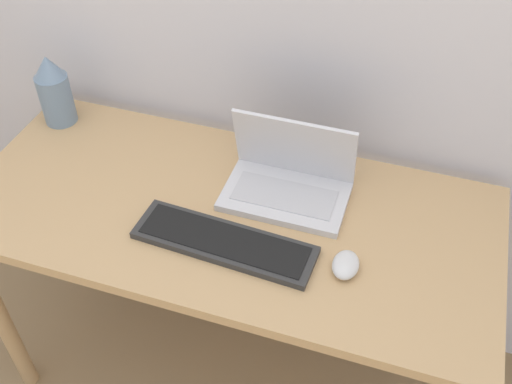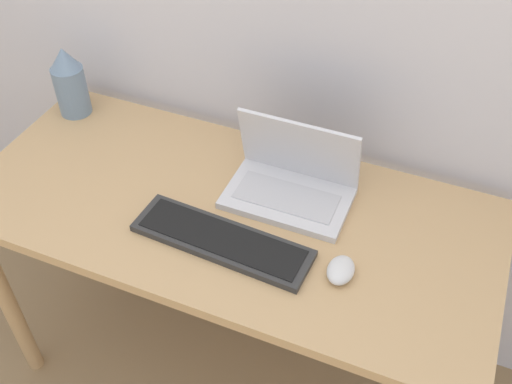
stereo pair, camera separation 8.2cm
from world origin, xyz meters
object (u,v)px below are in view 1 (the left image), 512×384
object	(u,v)px
laptop	(288,179)
vase	(54,90)
keyboard	(224,242)
mouse	(346,265)

from	to	relation	value
laptop	vase	bearing A→B (deg)	172.80
vase	keyboard	bearing A→B (deg)	-26.45
keyboard	mouse	world-z (taller)	mouse
mouse	vase	distance (m)	0.99
mouse	vase	bearing A→B (deg)	161.97
laptop	keyboard	distance (m)	0.25
keyboard	vase	xyz separation A→B (m)	(-0.64, 0.32, 0.10)
laptop	vase	world-z (taller)	vase
laptop	mouse	bearing A→B (deg)	-46.85
mouse	vase	xyz separation A→B (m)	(-0.94, 0.31, 0.09)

